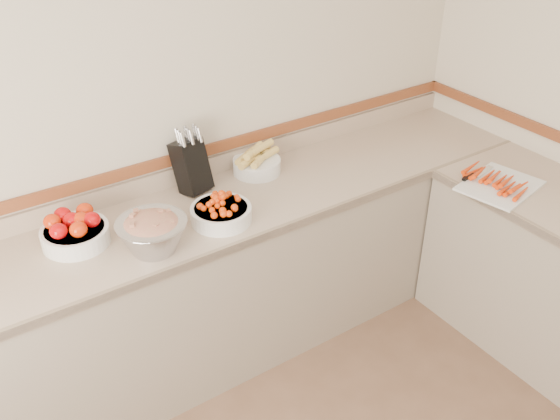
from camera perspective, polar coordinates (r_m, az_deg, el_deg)
back_wall at (r=3.08m, az=-12.36°, el=8.13°), size 4.00×0.00×4.00m
counter_back at (r=3.27m, az=-8.39°, el=-7.44°), size 4.00×0.65×1.08m
knife_block at (r=3.17m, az=-8.14°, el=4.13°), size 0.19×0.21×0.35m
tomato_bowl at (r=2.92m, az=-18.27°, el=-1.80°), size 0.30×0.30×0.15m
cherry_tomato_bowl at (r=2.94m, az=-5.42°, el=-0.12°), size 0.29×0.29×0.16m
corn_bowl at (r=3.35m, az=-2.15°, el=4.37°), size 0.28×0.26×0.15m
rhubarb_bowl at (r=2.77m, az=-11.60°, el=-2.03°), size 0.31×0.31×0.17m
cutting_board at (r=3.43m, az=19.31°, el=2.38°), size 0.46×0.41×0.06m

